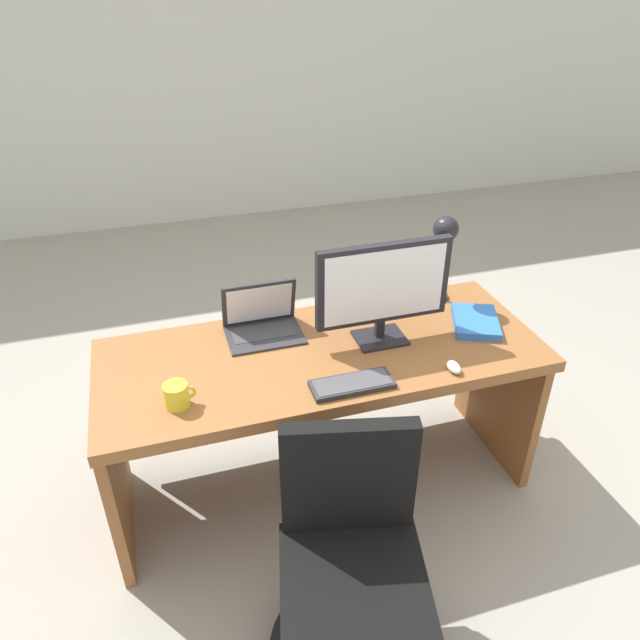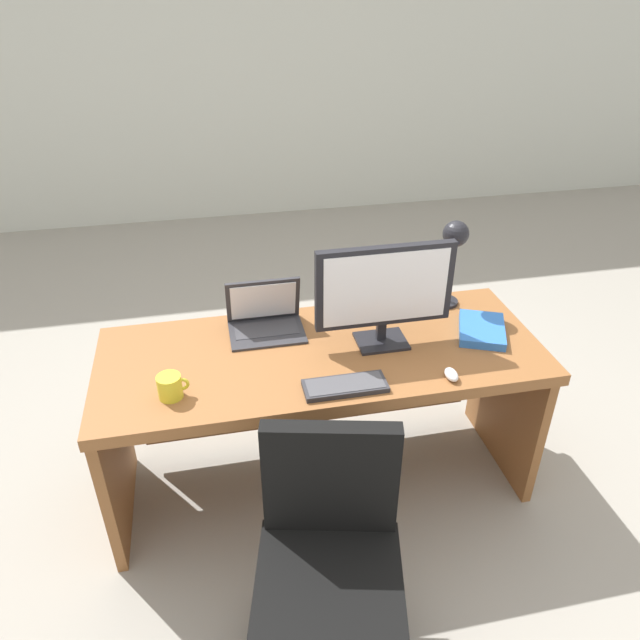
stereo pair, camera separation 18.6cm
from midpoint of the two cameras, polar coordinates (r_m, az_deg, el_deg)
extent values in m
plane|color=gray|center=(3.98, -7.57, 0.14)|extent=(12.00, 12.00, 0.00)
cube|color=silver|center=(5.37, -12.84, 23.79)|extent=(10.00, 0.10, 2.80)
cube|color=brown|center=(2.36, -2.00, -3.47)|extent=(1.75, 0.70, 0.05)
cube|color=brown|center=(2.56, -21.12, -13.11)|extent=(0.04, 0.61, 0.67)
cube|color=brown|center=(2.87, 14.92, -6.38)|extent=(0.04, 0.61, 0.67)
cube|color=brown|center=(2.76, -3.33, -6.07)|extent=(1.54, 0.02, 0.47)
cube|color=black|center=(2.42, 3.58, -1.78)|extent=(0.20, 0.16, 0.01)
cube|color=black|center=(2.40, 3.53, -0.72)|extent=(0.04, 0.02, 0.08)
cube|color=black|center=(2.29, 3.78, 3.50)|extent=(0.54, 0.04, 0.33)
cube|color=white|center=(2.27, 3.96, 3.28)|extent=(0.49, 0.00, 0.29)
cube|color=#2D2D33|center=(2.45, -7.50, -1.48)|extent=(0.31, 0.22, 0.01)
cube|color=#38383D|center=(2.46, -7.58, -1.17)|extent=(0.26, 0.12, 0.00)
cube|color=#2D2D33|center=(2.47, -8.03, 1.62)|extent=(0.31, 0.07, 0.21)
cube|color=white|center=(2.46, -7.99, 1.50)|extent=(0.27, 0.05, 0.17)
cube|color=#2D2D33|center=(2.15, 0.62, -6.26)|extent=(0.30, 0.12, 0.02)
cube|color=#47474C|center=(2.15, 0.62, -6.03)|extent=(0.28, 0.10, 0.00)
ellipsoid|color=silver|center=(2.26, 10.43, -4.52)|extent=(0.04, 0.08, 0.03)
cylinder|color=black|center=(2.74, 9.04, 2.25)|extent=(0.12, 0.12, 0.01)
cylinder|color=black|center=(2.67, 9.31, 5.12)|extent=(0.02, 0.02, 0.29)
sphere|color=black|center=(2.57, 9.95, 8.56)|extent=(0.11, 0.11, 0.11)
cube|color=blue|center=(2.56, 12.71, -0.21)|extent=(0.26, 0.30, 0.04)
cylinder|color=yellow|center=(2.13, -16.08, -7.03)|extent=(0.09, 0.09, 0.09)
torus|color=yellow|center=(2.13, -14.94, -6.76)|extent=(0.05, 0.01, 0.05)
cylinder|color=black|center=(2.19, 0.39, -27.06)|extent=(0.05, 0.05, 0.29)
cube|color=black|center=(2.03, 0.41, -24.36)|extent=(0.55, 0.55, 0.08)
cube|color=black|center=(1.97, -0.05, -14.88)|extent=(0.44, 0.16, 0.43)
camera|label=1|loc=(0.09, -92.30, -1.40)|focal=33.38mm
camera|label=2|loc=(0.09, 87.70, 1.40)|focal=33.38mm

